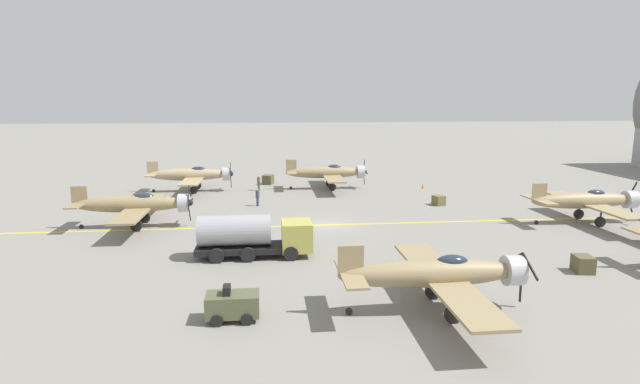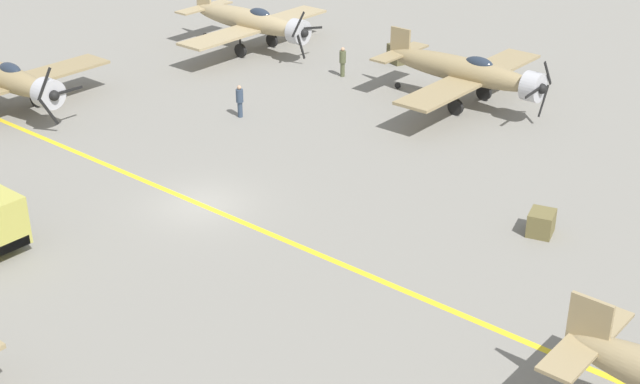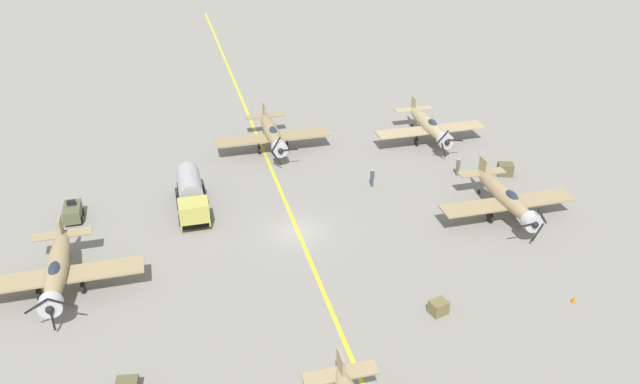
# 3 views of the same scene
# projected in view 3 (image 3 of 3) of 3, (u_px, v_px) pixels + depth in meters

# --- Properties ---
(ground_plane) EXTENTS (400.00, 400.00, 0.00)m
(ground_plane) POSITION_uv_depth(u_px,v_px,m) (298.00, 232.00, 52.59)
(ground_plane) COLOR gray
(taxiway_stripe) EXTENTS (0.30, 160.00, 0.01)m
(taxiway_stripe) POSITION_uv_depth(u_px,v_px,m) (298.00, 232.00, 52.58)
(taxiway_stripe) COLOR yellow
(taxiway_stripe) RESTS_ON ground
(airplane_mid_right) EXTENTS (12.00, 9.98, 3.65)m
(airplane_mid_right) POSITION_uv_depth(u_px,v_px,m) (57.00, 270.00, 44.53)
(airplane_mid_right) COLOR #9A855D
(airplane_mid_right) RESTS_ON ground
(airplane_near_center) EXTENTS (12.00, 9.98, 3.65)m
(airplane_near_center) POSITION_uv_depth(u_px,v_px,m) (272.00, 133.00, 65.54)
(airplane_near_center) COLOR #958158
(airplane_near_center) RESTS_ON ground
(airplane_near_left) EXTENTS (12.00, 9.98, 3.65)m
(airplane_near_left) POSITION_uv_depth(u_px,v_px,m) (429.00, 126.00, 67.27)
(airplane_near_left) COLOR tan
(airplane_near_left) RESTS_ON ground
(airplane_mid_left) EXTENTS (12.00, 9.98, 3.65)m
(airplane_mid_left) POSITION_uv_depth(u_px,v_px,m) (506.00, 198.00, 53.58)
(airplane_mid_left) COLOR #99855C
(airplane_mid_left) RESTS_ON ground
(fuel_tanker) EXTENTS (2.68, 8.00, 2.98)m
(fuel_tanker) POSITION_uv_depth(u_px,v_px,m) (191.00, 195.00, 55.06)
(fuel_tanker) COLOR black
(fuel_tanker) RESTS_ON ground
(tow_tractor) EXTENTS (1.57, 2.60, 1.79)m
(tow_tractor) POSITION_uv_depth(u_px,v_px,m) (73.00, 212.00, 53.91)
(tow_tractor) COLOR #515638
(tow_tractor) RESTS_ON ground
(ground_crew_walking) EXTENTS (0.39, 0.39, 1.80)m
(ground_crew_walking) POSITION_uv_depth(u_px,v_px,m) (372.00, 177.00, 59.15)
(ground_crew_walking) COLOR #334256
(ground_crew_walking) RESTS_ON ground
(ground_crew_inspecting) EXTENTS (0.40, 0.40, 1.83)m
(ground_crew_inspecting) POSITION_uv_depth(u_px,v_px,m) (458.00, 166.00, 61.11)
(ground_crew_inspecting) COLOR #515638
(ground_crew_inspecting) RESTS_ON ground
(supply_crate_mid_lane) EXTENTS (1.76, 1.61, 1.20)m
(supply_crate_mid_lane) POSITION_uv_depth(u_px,v_px,m) (505.00, 169.00, 61.37)
(supply_crate_mid_lane) COLOR brown
(supply_crate_mid_lane) RESTS_ON ground
(supply_crate_outboard) EXTENTS (1.41, 1.28, 0.99)m
(supply_crate_outboard) POSITION_uv_depth(u_px,v_px,m) (439.00, 307.00, 43.28)
(supply_crate_outboard) COLOR brown
(supply_crate_outboard) RESTS_ON ground
(traffic_cone) EXTENTS (0.36, 0.36, 0.55)m
(traffic_cone) POSITION_uv_depth(u_px,v_px,m) (574.00, 300.00, 44.36)
(traffic_cone) COLOR orange
(traffic_cone) RESTS_ON ground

